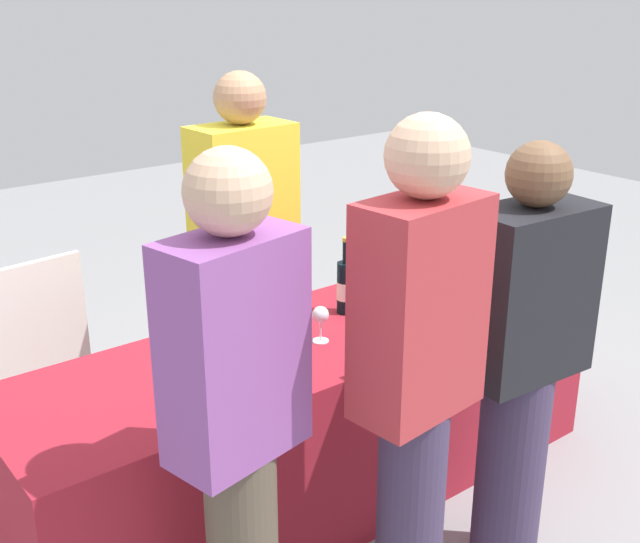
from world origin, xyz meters
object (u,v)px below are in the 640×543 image
(wine_glass_4, at_px, (420,288))
(guest_1, at_px, (417,380))
(wine_glass_3, at_px, (321,316))
(ice_bucket, at_px, (495,265))
(wine_glass_0, at_px, (199,371))
(server_pouring, at_px, (245,249))
(wine_glass_1, at_px, (211,354))
(wine_bottle_2, at_px, (345,287))
(wine_glass_5, at_px, (479,270))
(wine_bottle_0, at_px, (225,322))
(wine_bottle_1, at_px, (248,309))
(wine_glass_2, at_px, (268,350))
(guest_2, at_px, (521,356))
(menu_board, at_px, (35,361))
(wine_bottle_3, at_px, (428,267))
(guest_0, at_px, (237,422))
(wine_bottle_4, at_px, (463,255))

(wine_glass_4, bearing_deg, guest_1, -135.55)
(wine_glass_3, xyz_separation_m, ice_bucket, (0.96, -0.02, -0.00))
(wine_glass_0, distance_m, server_pouring, 1.08)
(wine_glass_1, bearing_deg, wine_bottle_2, 13.73)
(server_pouring, bearing_deg, wine_glass_5, 133.68)
(wine_bottle_0, relative_size, wine_glass_4, 2.42)
(guest_1, bearing_deg, wine_glass_4, 38.73)
(wine_bottle_1, xyz_separation_m, wine_glass_5, (1.04, -0.23, -0.01))
(wine_glass_2, distance_m, ice_bucket, 1.27)
(wine_bottle_1, bearing_deg, ice_bucket, -11.60)
(wine_glass_4, bearing_deg, wine_glass_3, 179.75)
(wine_bottle_2, relative_size, wine_glass_0, 2.12)
(wine_glass_0, distance_m, guest_2, 1.06)
(ice_bucket, relative_size, menu_board, 0.26)
(wine_bottle_3, relative_size, guest_1, 0.18)
(wine_bottle_1, bearing_deg, guest_0, -124.57)
(wine_bottle_2, bearing_deg, wine_glass_2, -154.92)
(wine_glass_4, distance_m, ice_bucket, 0.44)
(wine_bottle_2, relative_size, menu_board, 0.36)
(ice_bucket, xyz_separation_m, guest_0, (-1.66, -0.52, 0.07))
(guest_1, bearing_deg, guest_0, 156.66)
(wine_bottle_0, bearing_deg, wine_glass_5, -8.86)
(wine_bottle_0, bearing_deg, wine_bottle_3, -1.65)
(wine_bottle_2, distance_m, wine_glass_0, 0.87)
(wine_bottle_2, relative_size, wine_glass_5, 2.32)
(wine_glass_4, height_order, guest_1, guest_1)
(wine_glass_1, bearing_deg, guest_1, -67.43)
(guest_2, bearing_deg, wine_bottle_1, 125.25)
(wine_glass_4, height_order, ice_bucket, ice_bucket)
(wine_glass_1, bearing_deg, wine_bottle_3, 7.54)
(guest_1, bearing_deg, wine_glass_0, 117.83)
(wine_bottle_2, height_order, ice_bucket, wine_bottle_2)
(wine_bottle_2, distance_m, wine_glass_1, 0.75)
(wine_bottle_2, bearing_deg, wine_bottle_4, -1.02)
(wine_bottle_1, relative_size, guest_2, 0.20)
(wine_bottle_0, relative_size, wine_glass_3, 2.18)
(wine_glass_4, xyz_separation_m, guest_2, (-0.17, -0.65, 0.00))
(wine_glass_4, bearing_deg, wine_bottle_3, 37.06)
(server_pouring, xyz_separation_m, menu_board, (-0.85, 0.39, -0.44))
(wine_bottle_4, bearing_deg, wine_bottle_1, 176.35)
(wine_bottle_2, bearing_deg, wine_bottle_3, -2.95)
(wine_bottle_2, relative_size, guest_1, 0.19)
(wine_bottle_3, xyz_separation_m, ice_bucket, (0.26, -0.15, -0.01))
(wine_bottle_1, distance_m, guest_1, 0.92)
(wine_bottle_1, height_order, wine_bottle_2, wine_bottle_2)
(wine_bottle_0, height_order, wine_glass_4, wine_bottle_0)
(wine_bottle_2, relative_size, wine_bottle_4, 1.08)
(wine_glass_0, height_order, wine_glass_4, wine_glass_0)
(wine_bottle_3, height_order, wine_glass_4, wine_bottle_3)
(guest_2, bearing_deg, server_pouring, 103.53)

